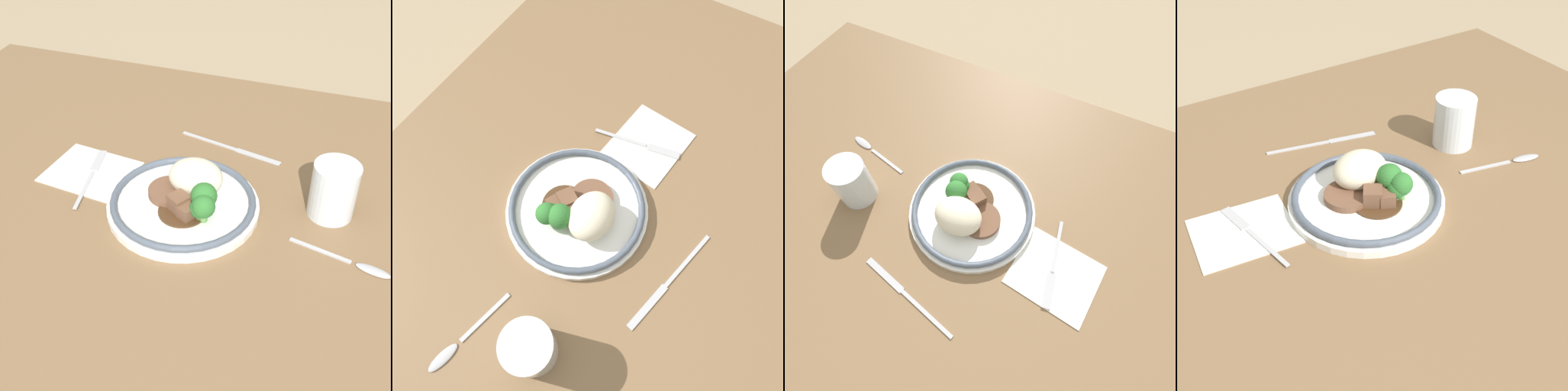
{
  "view_description": "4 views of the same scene",
  "coord_description": "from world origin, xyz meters",
  "views": [
    {
      "loc": [
        0.24,
        -0.7,
        0.63
      ],
      "look_at": [
        0.03,
        -0.05,
        0.07
      ],
      "focal_mm": 50.0,
      "sensor_mm": 36.0,
      "label": 1
    },
    {
      "loc": [
        0.23,
        0.13,
        0.67
      ],
      "look_at": [
        -0.02,
        -0.03,
        0.08
      ],
      "focal_mm": 35.0,
      "sensor_mm": 36.0,
      "label": 2
    },
    {
      "loc": [
        -0.14,
        0.21,
        0.6
      ],
      "look_at": [
        -0.01,
        -0.06,
        0.07
      ],
      "focal_mm": 28.0,
      "sensor_mm": 36.0,
      "label": 3
    },
    {
      "loc": [
        -0.37,
        -0.63,
        0.6
      ],
      "look_at": [
        0.0,
        -0.05,
        0.06
      ],
      "focal_mm": 50.0,
      "sensor_mm": 36.0,
      "label": 4
    }
  ],
  "objects": [
    {
      "name": "ground_plane",
      "position": [
        0.0,
        0.0,
        0.0
      ],
      "size": [
        8.0,
        8.0,
        0.0
      ],
      "primitive_type": "plane",
      "color": "#998466"
    },
    {
      "name": "spoon",
      "position": [
        0.3,
        -0.08,
        0.03
      ],
      "size": [
        0.16,
        0.05,
        0.01
      ],
      "rotation": [
        0.0,
        0.0,
        -0.22
      ],
      "color": "#ADADB2",
      "rests_on": "dining_table"
    },
    {
      "name": "plate",
      "position": [
        0.01,
        -0.03,
        0.05
      ],
      "size": [
        0.26,
        0.26,
        0.07
      ],
      "color": "white",
      "rests_on": "dining_table"
    },
    {
      "name": "fork",
      "position": [
        -0.19,
        0.0,
        0.04
      ],
      "size": [
        0.04,
        0.17,
        0.0
      ],
      "rotation": [
        0.0,
        0.0,
        1.75
      ],
      "color": "#ADADB2",
      "rests_on": "napkin"
    },
    {
      "name": "knife",
      "position": [
        0.03,
        0.16,
        0.03
      ],
      "size": [
        0.21,
        0.05,
        0.0
      ],
      "rotation": [
        0.0,
        0.0,
        -0.21
      ],
      "color": "#ADADB2",
      "rests_on": "dining_table"
    },
    {
      "name": "dining_table",
      "position": [
        0.0,
        0.0,
        0.02
      ],
      "size": [
        1.33,
        0.91,
        0.03
      ],
      "color": "brown",
      "rests_on": "ground"
    },
    {
      "name": "napkin",
      "position": [
        -0.2,
        0.01,
        0.03
      ],
      "size": [
        0.17,
        0.15,
        0.0
      ],
      "color": "white",
      "rests_on": "dining_table"
    },
    {
      "name": "juice_glass",
      "position": [
        0.24,
        0.03,
        0.07
      ],
      "size": [
        0.08,
        0.08,
        0.1
      ],
      "color": "#F4AD19",
      "rests_on": "dining_table"
    }
  ]
}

